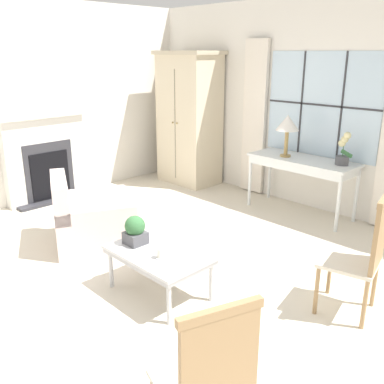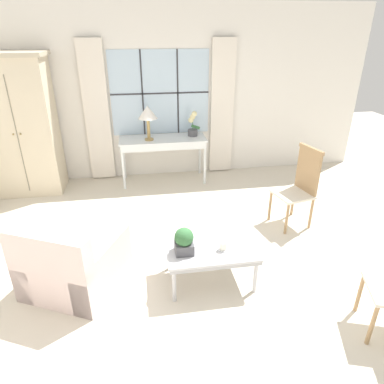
# 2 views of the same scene
# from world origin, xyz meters

# --- Properties ---
(ground_plane) EXTENTS (14.00, 14.00, 0.00)m
(ground_plane) POSITION_xyz_m (0.00, 0.00, 0.00)
(ground_plane) COLOR beige
(wall_back_windowed) EXTENTS (7.20, 0.14, 2.80)m
(wall_back_windowed) POSITION_xyz_m (0.00, 3.02, 1.38)
(wall_back_windowed) COLOR silver
(wall_back_windowed) RESTS_ON ground_plane
(wall_left) EXTENTS (0.06, 7.20, 2.80)m
(wall_left) POSITION_xyz_m (-3.03, 0.60, 1.40)
(wall_left) COLOR silver
(wall_left) RESTS_ON ground_plane
(fireplace) EXTENTS (0.34, 1.28, 2.27)m
(fireplace) POSITION_xyz_m (-2.91, 0.48, 0.75)
(fireplace) COLOR #2D2D33
(fireplace) RESTS_ON ground_plane
(armoire) EXTENTS (1.02, 0.68, 2.12)m
(armoire) POSITION_xyz_m (-2.14, 2.64, 1.06)
(armoire) COLOR beige
(armoire) RESTS_ON ground_plane
(console_table) EXTENTS (1.43, 0.55, 0.76)m
(console_table) POSITION_xyz_m (-0.01, 2.66, 0.68)
(console_table) COLOR silver
(console_table) RESTS_ON ground_plane
(table_lamp) EXTENTS (0.31, 0.31, 0.56)m
(table_lamp) POSITION_xyz_m (-0.24, 2.60, 1.20)
(table_lamp) COLOR #9E7F47
(table_lamp) RESTS_ON console_table
(potted_orchid) EXTENTS (0.21, 0.16, 0.41)m
(potted_orchid) POSITION_xyz_m (0.50, 2.73, 0.93)
(potted_orchid) COLOR #4C4C51
(potted_orchid) RESTS_ON console_table
(armchair_upholstered) EXTENTS (1.12, 1.13, 0.81)m
(armchair_upholstered) POSITION_xyz_m (-1.15, 0.12, 0.26)
(armchair_upholstered) COLOR beige
(armchair_upholstered) RESTS_ON ground_plane
(side_chair_wooden) EXTENTS (0.53, 0.53, 1.06)m
(side_chair_wooden) POSITION_xyz_m (1.63, 0.95, 0.59)
(side_chair_wooden) COLOR beige
(side_chair_wooden) RESTS_ON ground_plane
(accent_chair_wooden) EXTENTS (0.56, 0.56, 1.03)m
(accent_chair_wooden) POSITION_xyz_m (1.72, -0.95, 0.57)
(accent_chair_wooden) COLOR beige
(accent_chair_wooden) RESTS_ON ground_plane
(coffee_table) EXTENTS (0.91, 0.59, 0.42)m
(coffee_table) POSITION_xyz_m (0.23, -0.02, 0.37)
(coffee_table) COLOR #BCBCC1
(coffee_table) RESTS_ON ground_plane
(potted_plant_small) EXTENTS (0.19, 0.19, 0.27)m
(potted_plant_small) POSITION_xyz_m (-0.04, -0.07, 0.55)
(potted_plant_small) COLOR #4C4C51
(potted_plant_small) RESTS_ON coffee_table
(pillar_candle) EXTENTS (0.10, 0.10, 0.11)m
(pillar_candle) POSITION_xyz_m (0.35, -0.10, 0.46)
(pillar_candle) COLOR silver
(pillar_candle) RESTS_ON coffee_table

